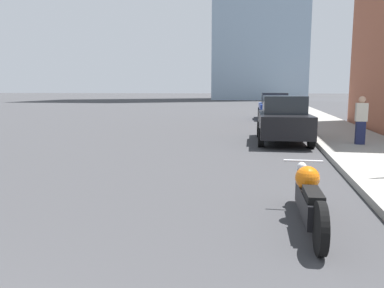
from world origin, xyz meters
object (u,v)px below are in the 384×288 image
pedestrian (361,120)px  parked_car_blue (274,106)px  motorcycle (309,198)px  parked_car_black (283,119)px

pedestrian → parked_car_blue: bearing=101.7°
parked_car_blue → motorcycle: bearing=-92.2°
motorcycle → parked_car_black: size_ratio=0.58×
parked_car_black → pedestrian: pedestrian is taller
motorcycle → parked_car_black: parked_car_black is taller
parked_car_blue → pedestrian: size_ratio=2.73×
motorcycle → pedestrian: 8.06m
motorcycle → parked_car_blue: parked_car_blue is taller
parked_car_black → pedestrian: size_ratio=2.80×
parked_car_blue → pedestrian: parked_car_blue is taller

